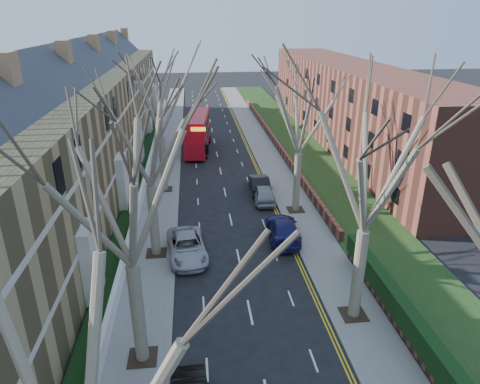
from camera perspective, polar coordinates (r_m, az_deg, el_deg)
name	(u,v)px	position (r m, az deg, el deg)	size (l,w,h in m)	color
pavement_left	(167,156)	(52.11, -9.70, 4.81)	(3.00, 102.00, 0.12)	slate
pavement_right	(266,152)	(52.75, 3.46, 5.31)	(3.00, 102.00, 0.12)	slate
terrace_left	(79,129)	(44.19, -20.67, 7.87)	(9.70, 78.00, 13.60)	#98824D
flats_right	(349,104)	(58.30, 14.29, 11.32)	(13.97, 54.00, 10.00)	brown
wall_hedge_right	(451,382)	(21.90, 26.29, -21.81)	(0.70, 24.00, 1.80)	brown
front_wall_left	(147,175)	(44.52, -12.33, 2.28)	(0.30, 78.00, 1.00)	white
grass_verge_right	(302,150)	(53.66, 8.23, 5.52)	(6.00, 102.00, 0.06)	#183412
tree_left_mid	(123,177)	(17.94, -15.40, 1.94)	(10.50, 10.50, 14.71)	#6F624F
tree_left_far	(146,126)	(27.54, -12.47, 8.60)	(10.15, 10.15, 14.22)	#6F624F
tree_left_dist	(158,90)	(39.21, -10.91, 13.23)	(10.50, 10.50, 14.71)	#6F624F
tree_right_mid	(373,153)	(21.35, 17.36, 4.98)	(10.50, 10.50, 14.71)	#6F624F
tree_right_far	(301,104)	(34.31, 8.17, 11.58)	(10.15, 10.15, 14.22)	#6F624F
double_decker_bus	(198,134)	(53.27, -5.64, 7.75)	(3.41, 10.58, 4.37)	red
car_left_far	(187,247)	(30.09, -7.08, -7.26)	(2.52, 5.47, 1.52)	#ACABB1
car_right_near	(283,229)	(32.31, 5.76, -4.92)	(2.23, 5.48, 1.59)	navy
car_right_mid	(264,193)	(38.54, 3.16, -0.17)	(1.84, 4.57, 1.56)	#919499
car_right_far	(259,184)	(40.66, 2.58, 1.11)	(1.69, 4.83, 1.59)	black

